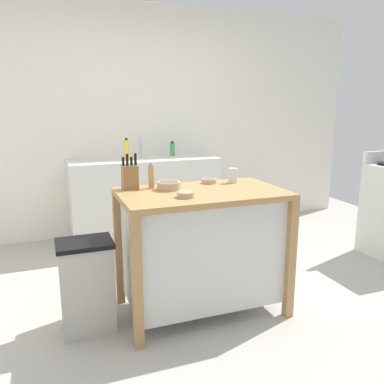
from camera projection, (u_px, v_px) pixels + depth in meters
The scene contains 14 objects.
ground_plane at pixel (207, 305), 3.01m from camera, with size 6.52×6.52×0.00m, color #ADA8A0.
wall_back at pixel (140, 121), 4.60m from camera, with size 5.52×0.10×2.60m, color silver.
kitchen_island at pixel (202, 245), 2.85m from camera, with size 1.15×0.68×0.90m.
knife_block at pixel (130, 176), 2.81m from camera, with size 0.11×0.09×0.25m.
bowl_stoneware_deep at pixel (186, 194), 2.57m from camera, with size 0.11×0.11×0.04m.
bowl_ceramic_small at pixel (169, 185), 2.80m from camera, with size 0.17×0.17×0.06m.
bowl_ceramic_wide at pixel (209, 181), 3.03m from camera, with size 0.11×0.11×0.03m.
drinking_cup at pixel (233, 175), 3.04m from camera, with size 0.07×0.07×0.11m.
pepper_grinder at pixel (151, 176), 2.83m from camera, with size 0.04×0.04×0.19m.
trash_bin at pixel (87, 286), 2.63m from camera, with size 0.36×0.28×0.63m.
sink_counter at pixel (145, 198), 4.45m from camera, with size 1.62×0.60×0.91m.
sink_faucet at pixel (141, 147), 4.45m from camera, with size 0.02×0.02×0.22m.
bottle_dish_soap at pixel (127, 150), 4.19m from camera, with size 0.05×0.05×0.24m.
bottle_hand_soap at pixel (172, 149), 4.55m from camera, with size 0.06×0.06×0.17m.
Camera 1 is at (-1.07, -2.53, 1.50)m, focal length 36.94 mm.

